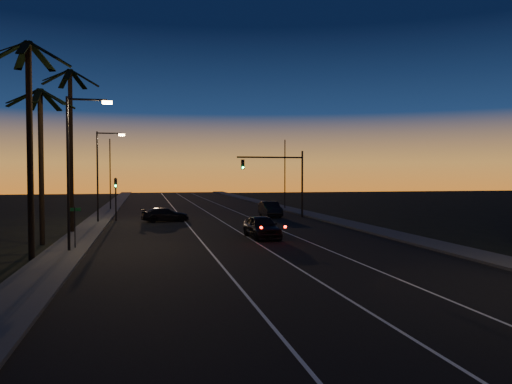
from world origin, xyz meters
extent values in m
plane|color=black|center=(0.00, 0.00, 0.00)|extent=(220.00, 220.00, 0.00)
cube|color=black|center=(0.00, 30.00, 0.01)|extent=(20.00, 170.00, 0.01)
cube|color=#3B3B38|center=(-11.20, 30.00, 0.08)|extent=(2.40, 170.00, 0.16)
cube|color=#3B3B38|center=(11.20, 30.00, 0.08)|extent=(2.40, 170.00, 0.16)
cube|color=silver|center=(-3.00, 30.00, 0.02)|extent=(0.12, 160.00, 0.01)
cube|color=silver|center=(0.50, 30.00, 0.02)|extent=(0.12, 160.00, 0.01)
cube|color=silver|center=(4.00, 30.00, 0.02)|extent=(0.12, 160.00, 0.01)
cylinder|color=black|center=(-12.60, 18.00, 5.75)|extent=(0.32, 0.32, 11.50)
cube|color=black|center=(-11.57, 18.26, 10.94)|extent=(2.18, 0.92, 1.18)
cube|color=black|center=(-12.16, 18.97, 10.94)|extent=(1.25, 2.12, 1.18)
cube|color=black|center=(-13.08, 18.94, 10.94)|extent=(1.34, 2.09, 1.18)
cube|color=black|center=(-13.64, 18.21, 10.94)|extent=(2.18, 0.82, 1.18)
cube|color=black|center=(-13.41, 17.32, 10.94)|extent=(1.90, 1.69, 1.18)
cube|color=black|center=(-12.57, 16.94, 10.94)|extent=(0.45, 2.16, 1.18)
cube|color=black|center=(-11.75, 17.36, 10.94)|extent=(1.95, 1.61, 1.18)
cylinder|color=black|center=(-13.20, 24.00, 5.00)|extent=(0.32, 0.32, 10.00)
cube|color=black|center=(-12.17, 24.26, 9.44)|extent=(2.18, 0.92, 1.18)
cube|color=black|center=(-12.76, 24.97, 9.44)|extent=(1.25, 2.12, 1.18)
cube|color=black|center=(-13.68, 24.94, 9.44)|extent=(1.34, 2.09, 1.18)
cube|color=black|center=(-14.24, 24.21, 9.44)|extent=(2.18, 0.82, 1.18)
cube|color=black|center=(-14.01, 23.32, 9.44)|extent=(1.90, 1.69, 1.18)
cube|color=black|center=(-13.17, 22.94, 9.44)|extent=(0.45, 2.16, 1.18)
cube|color=black|center=(-12.35, 23.36, 9.44)|extent=(1.95, 1.61, 1.18)
cylinder|color=black|center=(-12.20, 30.00, 6.25)|extent=(0.32, 0.32, 12.50)
cube|color=black|center=(-11.17, 30.26, 11.94)|extent=(2.18, 0.92, 1.18)
cube|color=black|center=(-11.76, 30.97, 11.94)|extent=(1.25, 2.12, 1.18)
cube|color=black|center=(-12.68, 30.94, 11.94)|extent=(1.34, 2.09, 1.18)
cube|color=black|center=(-13.24, 30.21, 11.94)|extent=(2.18, 0.82, 1.18)
cube|color=black|center=(-13.01, 29.32, 11.94)|extent=(1.90, 1.69, 1.18)
cube|color=black|center=(-12.17, 28.94, 11.94)|extent=(0.45, 2.16, 1.18)
cube|color=black|center=(-11.35, 29.36, 11.94)|extent=(1.95, 1.61, 1.18)
cylinder|color=black|center=(-11.00, 20.00, 4.50)|extent=(0.16, 0.16, 9.00)
cylinder|color=black|center=(-9.90, 20.00, 8.85)|extent=(2.20, 0.12, 0.12)
cube|color=#FFBA66|center=(-8.80, 20.00, 8.72)|extent=(0.55, 0.26, 0.16)
cylinder|color=black|center=(-11.00, 38.00, 4.25)|extent=(0.16, 0.16, 8.50)
cylinder|color=black|center=(-9.90, 38.00, 8.35)|extent=(2.20, 0.12, 0.12)
cube|color=#FFBA66|center=(-8.80, 38.00, 8.22)|extent=(0.55, 0.26, 0.16)
cylinder|color=black|center=(-10.80, 21.00, 1.30)|extent=(0.06, 0.06, 2.60)
cube|color=#0D4E21|center=(-10.80, 21.00, 2.45)|extent=(0.70, 0.03, 0.20)
cylinder|color=black|center=(9.50, 40.00, 3.50)|extent=(0.20, 0.20, 7.00)
cylinder|color=black|center=(6.00, 40.00, 6.30)|extent=(7.00, 0.16, 0.16)
cube|color=black|center=(3.10, 40.00, 5.55)|extent=(0.32, 0.28, 1.00)
sphere|color=black|center=(3.10, 39.83, 5.87)|extent=(0.20, 0.20, 0.20)
sphere|color=black|center=(3.10, 39.83, 5.55)|extent=(0.20, 0.20, 0.20)
sphere|color=#14FF59|center=(3.10, 39.83, 5.23)|extent=(0.20, 0.20, 0.20)
cylinder|color=black|center=(-9.50, 40.00, 2.10)|extent=(0.14, 0.14, 4.20)
cube|color=black|center=(-9.50, 40.00, 3.70)|extent=(0.28, 0.25, 0.90)
sphere|color=black|center=(-9.50, 39.85, 3.98)|extent=(0.18, 0.18, 0.18)
sphere|color=black|center=(-9.50, 39.85, 3.70)|extent=(0.18, 0.18, 0.18)
sphere|color=#14FF59|center=(-9.50, 39.85, 3.42)|extent=(0.18, 0.18, 0.18)
cylinder|color=black|center=(-11.00, 55.00, 4.50)|extent=(0.14, 0.14, 9.00)
cylinder|color=black|center=(11.00, 52.00, 4.50)|extent=(0.14, 0.14, 9.00)
imported|color=black|center=(1.38, 24.06, 0.83)|extent=(2.11, 4.87, 1.64)
sphere|color=#FF0F05|center=(0.67, 21.17, 1.09)|extent=(0.18, 0.18, 0.18)
sphere|color=#FF0F05|center=(2.30, 21.23, 1.09)|extent=(0.18, 0.18, 0.18)
imported|color=black|center=(6.29, 41.11, 0.82)|extent=(1.84, 4.96, 1.62)
imported|color=black|center=(-4.85, 38.10, 0.67)|extent=(4.80, 2.58, 1.32)
camera|label=1|loc=(-6.67, -10.27, 4.56)|focal=35.00mm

